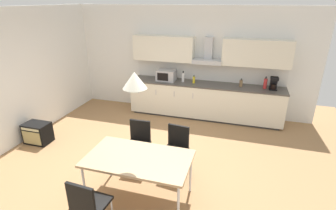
{
  "coord_description": "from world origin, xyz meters",
  "views": [
    {
      "loc": [
        1.63,
        -3.87,
        2.87
      ],
      "look_at": [
        0.3,
        0.56,
        1.0
      ],
      "focal_mm": 28.0,
      "sensor_mm": 36.0,
      "label": 1
    }
  ],
  "objects_px": {
    "bottle_red": "(265,83)",
    "chair_near_left": "(87,203)",
    "chair_far_left": "(139,140)",
    "guitar_amp": "(38,133)",
    "bottle_yellow": "(194,80)",
    "dining_table": "(139,160)",
    "bottle_brown": "(241,83)",
    "chair_far_right": "(176,145)",
    "microwave": "(166,75)",
    "pendant_lamp": "(135,80)",
    "coffee_maker": "(274,83)",
    "bottle_white": "(183,77)"
  },
  "relations": [
    {
      "from": "chair_far_left",
      "to": "guitar_amp",
      "type": "bearing_deg",
      "value": 176.36
    },
    {
      "from": "coffee_maker",
      "to": "dining_table",
      "type": "distance_m",
      "value": 3.93
    },
    {
      "from": "chair_far_right",
      "to": "pendant_lamp",
      "type": "relative_size",
      "value": 2.72
    },
    {
      "from": "bottle_red",
      "to": "bottle_white",
      "type": "xyz_separation_m",
      "value": [
        -1.99,
        -0.05,
        0.0
      ]
    },
    {
      "from": "chair_near_left",
      "to": "guitar_amp",
      "type": "height_order",
      "value": "chair_near_left"
    },
    {
      "from": "bottle_yellow",
      "to": "dining_table",
      "type": "distance_m",
      "value": 3.32
    },
    {
      "from": "dining_table",
      "to": "coffee_maker",
      "type": "bearing_deg",
      "value": 58.84
    },
    {
      "from": "coffee_maker",
      "to": "bottle_brown",
      "type": "xyz_separation_m",
      "value": [
        -0.74,
        -0.01,
        -0.06
      ]
    },
    {
      "from": "bottle_red",
      "to": "chair_near_left",
      "type": "height_order",
      "value": "bottle_red"
    },
    {
      "from": "bottle_white",
      "to": "chair_near_left",
      "type": "xyz_separation_m",
      "value": [
        -0.2,
        -4.14,
        -0.49
      ]
    },
    {
      "from": "bottle_brown",
      "to": "chair_far_left",
      "type": "relative_size",
      "value": 0.23
    },
    {
      "from": "chair_far_left",
      "to": "pendant_lamp",
      "type": "xyz_separation_m",
      "value": [
        0.35,
        -0.82,
        1.37
      ]
    },
    {
      "from": "bottle_white",
      "to": "pendant_lamp",
      "type": "bearing_deg",
      "value": -87.52
    },
    {
      "from": "bottle_white",
      "to": "chair_far_left",
      "type": "bearing_deg",
      "value": -94.63
    },
    {
      "from": "bottle_yellow",
      "to": "guitar_amp",
      "type": "bearing_deg",
      "value": -141.18
    },
    {
      "from": "coffee_maker",
      "to": "chair_near_left",
      "type": "relative_size",
      "value": 0.34
    },
    {
      "from": "bottle_red",
      "to": "bottle_brown",
      "type": "xyz_separation_m",
      "value": [
        -0.55,
        -0.03,
        -0.04
      ]
    },
    {
      "from": "chair_near_left",
      "to": "bottle_yellow",
      "type": "bearing_deg",
      "value": 83.24
    },
    {
      "from": "bottle_white",
      "to": "bottle_brown",
      "type": "distance_m",
      "value": 1.44
    },
    {
      "from": "dining_table",
      "to": "microwave",
      "type": "bearing_deg",
      "value": 100.21
    },
    {
      "from": "chair_near_left",
      "to": "chair_far_left",
      "type": "bearing_deg",
      "value": 89.93
    },
    {
      "from": "chair_far_right",
      "to": "pendant_lamp",
      "type": "xyz_separation_m",
      "value": [
        -0.35,
        -0.82,
        1.37
      ]
    },
    {
      "from": "dining_table",
      "to": "chair_near_left",
      "type": "bearing_deg",
      "value": -113.02
    },
    {
      "from": "bottle_brown",
      "to": "chair_near_left",
      "type": "distance_m",
      "value": 4.5
    },
    {
      "from": "chair_far_left",
      "to": "guitar_amp",
      "type": "xyz_separation_m",
      "value": [
        -2.41,
        0.15,
        -0.31
      ]
    },
    {
      "from": "bottle_white",
      "to": "chair_far_left",
      "type": "distance_m",
      "value": 2.56
    },
    {
      "from": "microwave",
      "to": "bottle_white",
      "type": "height_order",
      "value": "bottle_white"
    },
    {
      "from": "coffee_maker",
      "to": "bottle_brown",
      "type": "relative_size",
      "value": 1.5
    },
    {
      "from": "microwave",
      "to": "dining_table",
      "type": "distance_m",
      "value": 3.4
    },
    {
      "from": "dining_table",
      "to": "chair_far_left",
      "type": "xyz_separation_m",
      "value": [
        -0.35,
        0.82,
        -0.16
      ]
    },
    {
      "from": "bottle_red",
      "to": "chair_far_left",
      "type": "distance_m",
      "value": 3.4
    },
    {
      "from": "dining_table",
      "to": "chair_far_right",
      "type": "relative_size",
      "value": 1.76
    },
    {
      "from": "chair_near_left",
      "to": "bottle_red",
      "type": "bearing_deg",
      "value": 62.36
    },
    {
      "from": "bottle_yellow",
      "to": "dining_table",
      "type": "bearing_deg",
      "value": -92.43
    },
    {
      "from": "microwave",
      "to": "bottle_white",
      "type": "relative_size",
      "value": 1.67
    },
    {
      "from": "microwave",
      "to": "chair_far_right",
      "type": "bearing_deg",
      "value": -69.19
    },
    {
      "from": "bottle_red",
      "to": "bottle_white",
      "type": "relative_size",
      "value": 1.0
    },
    {
      "from": "bottle_red",
      "to": "pendant_lamp",
      "type": "relative_size",
      "value": 0.9
    },
    {
      "from": "chair_far_right",
      "to": "guitar_amp",
      "type": "xyz_separation_m",
      "value": [
        -3.11,
        0.15,
        -0.31
      ]
    },
    {
      "from": "bottle_yellow",
      "to": "chair_far_right",
      "type": "distance_m",
      "value": 2.53
    },
    {
      "from": "chair_near_left",
      "to": "pendant_lamp",
      "type": "xyz_separation_m",
      "value": [
        0.35,
        0.82,
        1.37
      ]
    },
    {
      "from": "chair_near_left",
      "to": "microwave",
      "type": "bearing_deg",
      "value": 93.45
    },
    {
      "from": "bottle_yellow",
      "to": "chair_far_left",
      "type": "height_order",
      "value": "bottle_yellow"
    },
    {
      "from": "bottle_brown",
      "to": "chair_near_left",
      "type": "bearing_deg",
      "value": -111.48
    },
    {
      "from": "microwave",
      "to": "coffee_maker",
      "type": "relative_size",
      "value": 1.6
    },
    {
      "from": "bottle_brown",
      "to": "chair_far_left",
      "type": "xyz_separation_m",
      "value": [
        -1.64,
        -2.52,
        -0.45
      ]
    },
    {
      "from": "bottle_brown",
      "to": "chair_far_right",
      "type": "height_order",
      "value": "bottle_brown"
    },
    {
      "from": "dining_table",
      "to": "chair_near_left",
      "type": "xyz_separation_m",
      "value": [
        -0.35,
        -0.82,
        -0.16
      ]
    },
    {
      "from": "bottle_brown",
      "to": "guitar_amp",
      "type": "xyz_separation_m",
      "value": [
        -4.05,
        -2.37,
        -0.76
      ]
    },
    {
      "from": "guitar_amp",
      "to": "bottle_red",
      "type": "bearing_deg",
      "value": 27.52
    }
  ]
}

